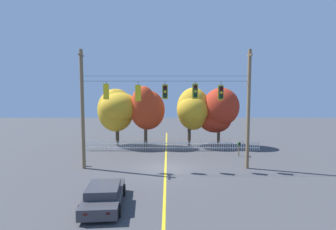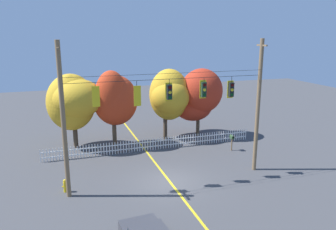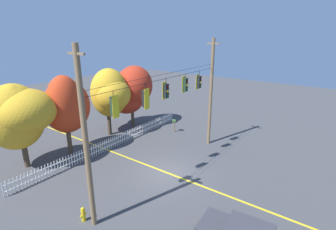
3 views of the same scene
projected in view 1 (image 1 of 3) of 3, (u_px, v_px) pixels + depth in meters
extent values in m
plane|color=#424244|center=(167.00, 168.00, 20.98)|extent=(80.00, 80.00, 0.00)
cube|color=gold|center=(167.00, 168.00, 20.98)|extent=(0.16, 36.00, 0.01)
cylinder|color=brown|center=(84.00, 110.00, 20.61)|extent=(0.27, 0.27, 9.13)
cylinder|color=brown|center=(250.00, 110.00, 20.55)|extent=(0.27, 0.27, 9.13)
cube|color=brown|center=(82.00, 55.00, 20.25)|extent=(0.10, 1.10, 0.10)
cube|color=brown|center=(251.00, 55.00, 20.19)|extent=(0.10, 1.10, 0.10)
cylinder|color=black|center=(167.00, 81.00, 20.39)|extent=(12.49, 0.02, 0.02)
cylinder|color=black|center=(167.00, 76.00, 20.11)|extent=(12.49, 0.02, 0.02)
cylinder|color=black|center=(108.00, 83.00, 20.42)|extent=(0.03, 0.03, 0.31)
cube|color=yellow|center=(108.00, 92.00, 20.35)|extent=(0.43, 0.02, 1.20)
cube|color=#1E3323|center=(108.00, 92.00, 20.48)|extent=(0.30, 0.24, 0.96)
cylinder|color=#410706|center=(108.00, 87.00, 20.59)|extent=(0.20, 0.03, 0.20)
cube|color=#1E3323|center=(108.00, 86.00, 20.62)|extent=(0.22, 0.12, 0.06)
cylinder|color=yellow|center=(108.00, 92.00, 20.62)|extent=(0.20, 0.03, 0.20)
cube|color=#1E3323|center=(108.00, 90.00, 20.65)|extent=(0.22, 0.12, 0.06)
cylinder|color=#073513|center=(108.00, 96.00, 20.64)|extent=(0.20, 0.03, 0.20)
cube|color=#1E3323|center=(109.00, 94.00, 20.68)|extent=(0.22, 0.12, 0.06)
cylinder|color=black|center=(139.00, 84.00, 20.42)|extent=(0.03, 0.03, 0.40)
cube|color=yellow|center=(139.00, 93.00, 20.35)|extent=(0.43, 0.02, 1.22)
cube|color=black|center=(140.00, 93.00, 20.48)|extent=(0.30, 0.24, 0.99)
cylinder|color=#410706|center=(140.00, 89.00, 20.58)|extent=(0.20, 0.03, 0.20)
cube|color=black|center=(140.00, 87.00, 20.62)|extent=(0.22, 0.12, 0.06)
cylinder|color=yellow|center=(140.00, 93.00, 20.61)|extent=(0.20, 0.03, 0.20)
cube|color=black|center=(140.00, 91.00, 20.65)|extent=(0.22, 0.12, 0.06)
cylinder|color=#073513|center=(140.00, 97.00, 20.64)|extent=(0.20, 0.03, 0.20)
cube|color=black|center=(140.00, 96.00, 20.68)|extent=(0.22, 0.12, 0.06)
cylinder|color=black|center=(166.00, 83.00, 20.40)|extent=(0.03, 0.03, 0.35)
cube|color=yellow|center=(166.00, 92.00, 20.59)|extent=(0.43, 0.02, 1.13)
cube|color=black|center=(166.00, 92.00, 20.46)|extent=(0.30, 0.24, 0.91)
cylinder|color=#410706|center=(166.00, 88.00, 20.30)|extent=(0.20, 0.03, 0.20)
cube|color=black|center=(166.00, 86.00, 20.24)|extent=(0.22, 0.12, 0.06)
cylinder|color=yellow|center=(166.00, 92.00, 20.33)|extent=(0.20, 0.03, 0.20)
cube|color=black|center=(166.00, 90.00, 20.27)|extent=(0.22, 0.12, 0.06)
cylinder|color=#073513|center=(166.00, 96.00, 20.35)|extent=(0.20, 0.03, 0.20)
cube|color=black|center=(166.00, 94.00, 20.30)|extent=(0.22, 0.12, 0.06)
cylinder|color=black|center=(197.00, 83.00, 20.39)|extent=(0.03, 0.03, 0.29)
cube|color=yellow|center=(196.00, 91.00, 20.58)|extent=(0.43, 0.02, 1.17)
cube|color=#1E3323|center=(197.00, 91.00, 20.45)|extent=(0.30, 0.24, 0.95)
cylinder|color=#410706|center=(197.00, 87.00, 20.28)|extent=(0.20, 0.03, 0.20)
cube|color=#1E3323|center=(197.00, 86.00, 20.23)|extent=(0.22, 0.12, 0.06)
cylinder|color=yellow|center=(197.00, 91.00, 20.31)|extent=(0.20, 0.03, 0.20)
cube|color=#1E3323|center=(197.00, 90.00, 20.26)|extent=(0.22, 0.12, 0.06)
cylinder|color=#073513|center=(197.00, 95.00, 20.34)|extent=(0.20, 0.03, 0.20)
cube|color=#1E3323|center=(197.00, 94.00, 20.28)|extent=(0.22, 0.12, 0.06)
cylinder|color=black|center=(223.00, 84.00, 20.39)|extent=(0.03, 0.03, 0.41)
cube|color=yellow|center=(222.00, 93.00, 20.58)|extent=(0.43, 0.02, 1.15)
cube|color=black|center=(222.00, 93.00, 20.45)|extent=(0.30, 0.24, 0.93)
cylinder|color=#410706|center=(223.00, 89.00, 20.28)|extent=(0.20, 0.03, 0.20)
cube|color=black|center=(223.00, 87.00, 20.23)|extent=(0.22, 0.12, 0.06)
cylinder|color=yellow|center=(223.00, 93.00, 20.31)|extent=(0.20, 0.03, 0.20)
cube|color=black|center=(223.00, 91.00, 20.26)|extent=(0.22, 0.12, 0.06)
cylinder|color=#073513|center=(223.00, 97.00, 20.34)|extent=(0.20, 0.03, 0.20)
cube|color=black|center=(223.00, 95.00, 20.28)|extent=(0.22, 0.12, 0.06)
cube|color=white|center=(87.00, 146.00, 27.17)|extent=(0.06, 0.04, 1.01)
cube|color=white|center=(89.00, 146.00, 27.16)|extent=(0.06, 0.04, 1.01)
cube|color=white|center=(91.00, 146.00, 27.16)|extent=(0.06, 0.04, 1.01)
cube|color=white|center=(93.00, 146.00, 27.16)|extent=(0.06, 0.04, 1.01)
cube|color=white|center=(96.00, 146.00, 27.16)|extent=(0.06, 0.04, 1.01)
cube|color=white|center=(98.00, 146.00, 27.16)|extent=(0.06, 0.04, 1.01)
cube|color=white|center=(100.00, 146.00, 27.16)|extent=(0.06, 0.04, 1.01)
cube|color=white|center=(102.00, 146.00, 27.16)|extent=(0.06, 0.04, 1.01)
cube|color=white|center=(105.00, 146.00, 27.16)|extent=(0.06, 0.04, 1.01)
cube|color=white|center=(107.00, 146.00, 27.16)|extent=(0.06, 0.04, 1.01)
cube|color=white|center=(109.00, 146.00, 27.15)|extent=(0.06, 0.04, 1.01)
cube|color=white|center=(111.00, 146.00, 27.15)|extent=(0.06, 0.04, 1.01)
cube|color=white|center=(113.00, 146.00, 27.15)|extent=(0.06, 0.04, 1.01)
cube|color=white|center=(116.00, 146.00, 27.15)|extent=(0.06, 0.04, 1.01)
cube|color=white|center=(118.00, 146.00, 27.15)|extent=(0.06, 0.04, 1.01)
cube|color=white|center=(120.00, 146.00, 27.15)|extent=(0.06, 0.04, 1.01)
cube|color=white|center=(122.00, 146.00, 27.15)|extent=(0.06, 0.04, 1.01)
cube|color=white|center=(125.00, 146.00, 27.15)|extent=(0.06, 0.04, 1.01)
cube|color=white|center=(127.00, 146.00, 27.15)|extent=(0.06, 0.04, 1.01)
cube|color=white|center=(129.00, 146.00, 27.14)|extent=(0.06, 0.04, 1.01)
cube|color=white|center=(131.00, 146.00, 27.14)|extent=(0.06, 0.04, 1.01)
cube|color=white|center=(134.00, 146.00, 27.14)|extent=(0.06, 0.04, 1.01)
cube|color=white|center=(136.00, 146.00, 27.14)|extent=(0.06, 0.04, 1.01)
cube|color=white|center=(138.00, 146.00, 27.14)|extent=(0.06, 0.04, 1.01)
cube|color=white|center=(140.00, 146.00, 27.14)|extent=(0.06, 0.04, 1.01)
cube|color=white|center=(142.00, 146.00, 27.14)|extent=(0.06, 0.04, 1.01)
cube|color=white|center=(145.00, 146.00, 27.14)|extent=(0.06, 0.04, 1.01)
cube|color=white|center=(147.00, 146.00, 27.14)|extent=(0.06, 0.04, 1.01)
cube|color=white|center=(149.00, 146.00, 27.13)|extent=(0.06, 0.04, 1.01)
cube|color=white|center=(151.00, 146.00, 27.13)|extent=(0.06, 0.04, 1.01)
cube|color=white|center=(154.00, 146.00, 27.13)|extent=(0.06, 0.04, 1.01)
cube|color=white|center=(156.00, 146.00, 27.13)|extent=(0.06, 0.04, 1.01)
cube|color=white|center=(158.00, 146.00, 27.13)|extent=(0.06, 0.04, 1.01)
cube|color=white|center=(160.00, 146.00, 27.13)|extent=(0.06, 0.04, 1.01)
cube|color=white|center=(162.00, 146.00, 27.13)|extent=(0.06, 0.04, 1.01)
cube|color=white|center=(165.00, 146.00, 27.13)|extent=(0.06, 0.04, 1.01)
cube|color=white|center=(167.00, 146.00, 27.13)|extent=(0.06, 0.04, 1.01)
cube|color=white|center=(169.00, 146.00, 27.12)|extent=(0.06, 0.04, 1.01)
cube|color=white|center=(171.00, 146.00, 27.12)|extent=(0.06, 0.04, 1.01)
cube|color=white|center=(174.00, 146.00, 27.12)|extent=(0.06, 0.04, 1.01)
cube|color=white|center=(176.00, 146.00, 27.12)|extent=(0.06, 0.04, 1.01)
cube|color=white|center=(178.00, 146.00, 27.12)|extent=(0.06, 0.04, 1.01)
cube|color=white|center=(180.00, 146.00, 27.12)|extent=(0.06, 0.04, 1.01)
cube|color=white|center=(183.00, 146.00, 27.12)|extent=(0.06, 0.04, 1.01)
cube|color=white|center=(185.00, 146.00, 27.12)|extent=(0.06, 0.04, 1.01)
cube|color=white|center=(187.00, 146.00, 27.12)|extent=(0.06, 0.04, 1.01)
cube|color=white|center=(189.00, 146.00, 27.11)|extent=(0.06, 0.04, 1.01)
cube|color=white|center=(191.00, 146.00, 27.11)|extent=(0.06, 0.04, 1.01)
cube|color=white|center=(194.00, 146.00, 27.11)|extent=(0.06, 0.04, 1.01)
cube|color=white|center=(196.00, 146.00, 27.11)|extent=(0.06, 0.04, 1.01)
cube|color=white|center=(198.00, 146.00, 27.11)|extent=(0.06, 0.04, 1.01)
cube|color=white|center=(200.00, 146.00, 27.11)|extent=(0.06, 0.04, 1.01)
cube|color=white|center=(203.00, 146.00, 27.11)|extent=(0.06, 0.04, 1.01)
cube|color=white|center=(205.00, 146.00, 27.11)|extent=(0.06, 0.04, 1.01)
cube|color=white|center=(207.00, 146.00, 27.11)|extent=(0.06, 0.04, 1.01)
cube|color=white|center=(209.00, 146.00, 27.11)|extent=(0.06, 0.04, 1.01)
cube|color=white|center=(212.00, 146.00, 27.10)|extent=(0.06, 0.04, 1.01)
cube|color=white|center=(214.00, 146.00, 27.10)|extent=(0.06, 0.04, 1.01)
cube|color=white|center=(216.00, 146.00, 27.10)|extent=(0.06, 0.04, 1.01)
cube|color=white|center=(218.00, 146.00, 27.10)|extent=(0.06, 0.04, 1.01)
cube|color=white|center=(220.00, 146.00, 27.10)|extent=(0.06, 0.04, 1.01)
cube|color=white|center=(223.00, 146.00, 27.10)|extent=(0.06, 0.04, 1.01)
cube|color=white|center=(225.00, 146.00, 27.10)|extent=(0.06, 0.04, 1.01)
cube|color=white|center=(227.00, 146.00, 27.10)|extent=(0.06, 0.04, 1.01)
cube|color=white|center=(229.00, 146.00, 27.10)|extent=(0.06, 0.04, 1.01)
cube|color=white|center=(232.00, 146.00, 27.09)|extent=(0.06, 0.04, 1.01)
cube|color=white|center=(234.00, 146.00, 27.09)|extent=(0.06, 0.04, 1.01)
cube|color=white|center=(236.00, 146.00, 27.09)|extent=(0.06, 0.04, 1.01)
cube|color=white|center=(238.00, 146.00, 27.09)|extent=(0.06, 0.04, 1.01)
cube|color=white|center=(241.00, 146.00, 27.09)|extent=(0.06, 0.04, 1.01)
cube|color=white|center=(243.00, 146.00, 27.09)|extent=(0.06, 0.04, 1.01)
cube|color=white|center=(245.00, 146.00, 27.09)|extent=(0.06, 0.04, 1.01)
cube|color=white|center=(247.00, 146.00, 27.09)|extent=(0.06, 0.04, 1.01)
cube|color=white|center=(250.00, 146.00, 27.09)|extent=(0.06, 0.04, 1.01)
cube|color=white|center=(252.00, 146.00, 27.08)|extent=(0.06, 0.04, 1.01)
cube|color=white|center=(254.00, 146.00, 27.08)|extent=(0.06, 0.04, 1.01)
cube|color=white|center=(256.00, 146.00, 27.08)|extent=(0.06, 0.04, 1.01)
cube|color=white|center=(258.00, 146.00, 27.08)|extent=(0.06, 0.04, 1.01)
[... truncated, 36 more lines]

